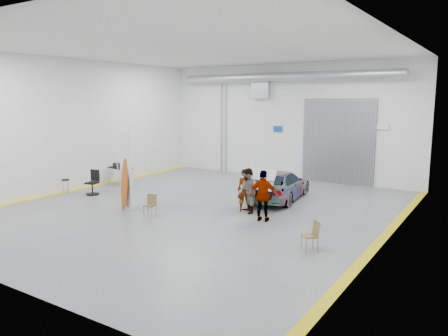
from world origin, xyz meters
The scene contains 13 objects.
ground centered at (0.00, 0.00, 0.00)m, with size 16.00×16.00×0.00m, color slate.
room_shell centered at (0.24, 2.22, 4.08)m, with size 14.02×16.18×6.01m.
sedan_car centered at (1.94, 3.13, 0.62)m, with size 1.73×4.25×1.23m, color silver.
person_a centered at (1.67, 0.71, 0.80)m, with size 0.58×0.38×1.60m, color #9A7154.
person_b centered at (1.91, 0.50, 0.84)m, with size 0.82×0.63×1.68m, color slate.
person_c centered at (2.90, -0.15, 0.90)m, with size 1.04×0.43×1.79m, color #A26036.
surfboard_display centered at (-2.13, -1.62, 1.33)m, with size 0.89×0.45×3.27m.
folding_chair_near centered at (-0.82, -1.80, 0.24)m, with size 0.45×0.47×0.78m.
folding_chair_far centered at (5.38, -2.09, 0.26)m, with size 0.56×0.63×0.84m.
shop_stool centered at (-6.36, -1.15, 0.35)m, with size 0.36×0.36×0.70m.
work_table centered at (-6.21, 1.93, 0.83)m, with size 1.42×0.91×1.08m.
office_chair centered at (-5.40, -0.44, 0.47)m, with size 0.57×0.58×1.07m.
trunk_lid centered at (1.94, 1.26, 1.25)m, with size 1.44×0.87×0.04m, color silver.
Camera 1 is at (9.69, -13.20, 4.21)m, focal length 35.00 mm.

